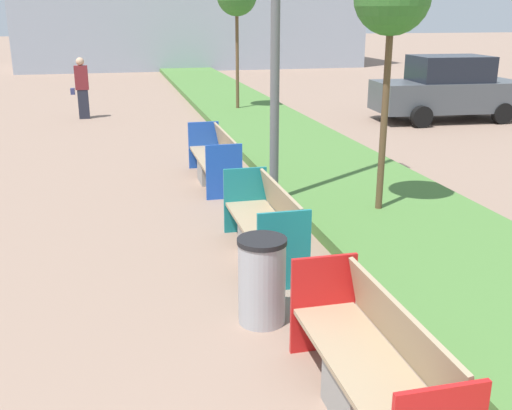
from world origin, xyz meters
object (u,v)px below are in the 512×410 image
(bench_teal_frame, at_px, (265,230))
(parked_car_distant, at_px, (448,89))
(bench_red_frame, at_px, (372,374))
(pedestrian_walking, at_px, (82,88))
(litter_bin, at_px, (262,280))
(bench_blue_frame, at_px, (215,162))

(bench_teal_frame, xyz_separation_m, parked_car_distant, (7.73, 8.79, 0.55))
(bench_red_frame, bearing_deg, pedestrian_walking, 99.91)
(bench_red_frame, relative_size, litter_bin, 2.28)
(bench_blue_frame, distance_m, parked_car_distant, 9.25)
(bench_teal_frame, xyz_separation_m, bench_blue_frame, (0.00, 3.74, 0.01))
(litter_bin, height_order, pedestrian_walking, pedestrian_walking)
(bench_red_frame, height_order, parked_car_distant, parked_car_distant)
(bench_red_frame, relative_size, parked_car_distant, 0.48)
(bench_red_frame, distance_m, pedestrian_walking, 15.18)
(bench_red_frame, height_order, bench_teal_frame, same)
(bench_blue_frame, bearing_deg, parked_car_distant, 33.17)
(pedestrian_walking, relative_size, parked_car_distant, 0.41)
(pedestrian_walking, bearing_deg, bench_blue_frame, -71.70)
(bench_blue_frame, xyz_separation_m, pedestrian_walking, (-2.61, 7.90, 0.54))
(bench_teal_frame, xyz_separation_m, pedestrian_walking, (-2.61, 11.64, 0.55))
(bench_blue_frame, height_order, parked_car_distant, parked_car_distant)
(bench_blue_frame, bearing_deg, litter_bin, -94.85)
(litter_bin, bearing_deg, parked_car_distant, 51.88)
(bench_teal_frame, relative_size, bench_blue_frame, 0.89)
(bench_red_frame, bearing_deg, bench_blue_frame, 89.98)
(bench_teal_frame, relative_size, parked_car_distant, 0.47)
(bench_teal_frame, height_order, parked_car_distant, parked_car_distant)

